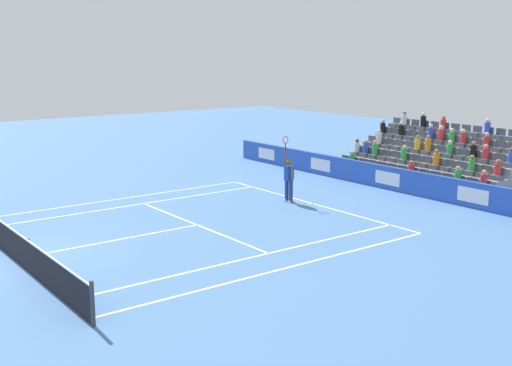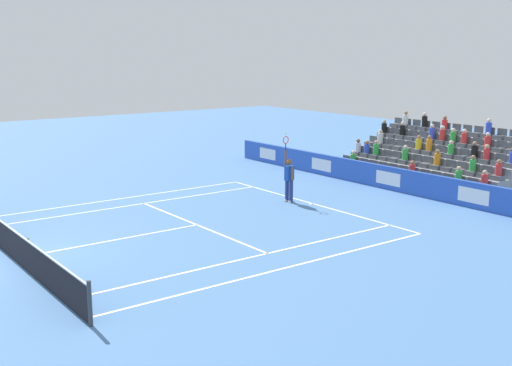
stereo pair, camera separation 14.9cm
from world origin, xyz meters
name	(u,v)px [view 2 (the right image)]	position (x,y,z in m)	size (l,w,h in m)	color
ground_plane	(13,259)	(0.00, 0.00, 0.00)	(80.00, 80.00, 0.00)	#4C7AB2
line_baseline	(313,204)	(0.00, -11.89, 0.00)	(10.97, 0.10, 0.01)	white
line_service	(197,225)	(0.00, -6.40, 0.00)	(8.23, 0.10, 0.01)	white
line_centre_service	(113,240)	(0.00, -3.20, 0.00)	(0.10, 6.40, 0.01)	white
line_singles_sideline_left	(134,205)	(4.12, -5.95, 0.00)	(0.10, 11.89, 0.01)	white
line_singles_sideline_right	(255,256)	(-4.12, -5.95, 0.00)	(0.10, 11.89, 0.01)	white
line_doubles_sideline_left	(119,199)	(5.49, -5.95, 0.00)	(0.10, 11.89, 0.01)	white
line_doubles_sideline_right	(284,268)	(-5.49, -5.95, 0.00)	(0.10, 11.89, 0.01)	white
line_centre_mark	(311,204)	(0.00, -11.79, 0.00)	(0.10, 0.20, 0.01)	white
sponsor_barrier	(390,178)	(0.00, -16.46, 0.52)	(21.99, 0.22, 1.04)	blue
tennis_net	(12,243)	(0.00, 0.00, 0.49)	(11.97, 0.10, 1.07)	#33383D
tennis_player	(289,178)	(0.84, -11.33, 0.99)	(0.53, 0.38, 2.85)	navy
stadium_stand	(441,163)	(0.00, -20.02, 0.83)	(8.68, 4.75, 3.03)	gray
loose_tennis_ball	(28,238)	(1.79, -1.01, 0.03)	(0.07, 0.07, 0.07)	#D1E533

